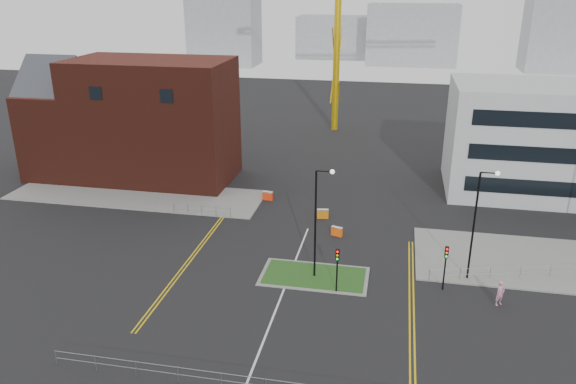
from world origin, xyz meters
name	(u,v)px	position (x,y,z in m)	size (l,w,h in m)	color
ground	(267,331)	(0.00, 0.00, 0.00)	(200.00, 200.00, 0.00)	black
pavement_left	(137,195)	(-20.00, 22.00, 0.06)	(28.00, 8.00, 0.12)	slate
pavement_right	(561,264)	(22.00, 14.00, 0.06)	(24.00, 10.00, 0.12)	slate
island_kerb	(314,276)	(2.00, 8.00, 0.04)	(8.60, 4.60, 0.08)	slate
grass_island	(314,276)	(2.00, 8.00, 0.06)	(8.00, 4.00, 0.12)	#1B4617
brick_building	(130,121)	(-22.97, 28.00, 6.85)	(24.20, 10.07, 14.24)	#451911
office_block	(569,141)	(26.01, 31.97, 6.00)	(25.00, 12.20, 12.00)	#B3B5B8
streetlamp_island	(318,215)	(2.22, 8.00, 5.41)	(1.46, 0.36, 9.18)	black
streetlamp_right_near	(478,217)	(14.22, 10.00, 5.41)	(1.46, 0.36, 9.18)	black
traffic_light_island	(337,262)	(4.00, 5.98, 2.57)	(0.28, 0.33, 3.65)	black
traffic_light_right	(446,260)	(12.00, 7.98, 2.57)	(0.28, 0.33, 3.65)	black
railing_front	(243,380)	(0.00, -6.00, 0.78)	(24.05, 0.05, 1.10)	gray
railing_left	(202,209)	(-11.00, 18.00, 0.74)	(6.05, 0.05, 1.10)	gray
railing_right	(551,269)	(20.50, 11.50, 0.78)	(19.05, 5.05, 1.10)	gray
centre_line	(274,315)	(0.00, 2.00, 0.01)	(0.15, 30.00, 0.01)	silver
yellow_left_a	(193,253)	(-9.00, 10.00, 0.01)	(0.12, 24.00, 0.01)	gold
yellow_left_b	(196,253)	(-8.70, 10.00, 0.01)	(0.12, 24.00, 0.01)	gold
yellow_right_a	(410,299)	(9.50, 6.00, 0.01)	(0.12, 20.00, 0.01)	gold
yellow_right_b	(414,300)	(9.80, 6.00, 0.01)	(0.12, 20.00, 0.01)	gold
skyline_a	(224,23)	(-40.00, 120.00, 11.00)	(18.00, 12.00, 22.00)	gray
skyline_b	(412,35)	(10.00, 130.00, 8.00)	(24.00, 12.00, 16.00)	gray
skyline_c	(557,14)	(45.00, 125.00, 14.00)	(14.00, 12.00, 28.00)	gray
skyline_d	(349,37)	(-8.00, 140.00, 6.00)	(30.00, 12.00, 12.00)	gray
pedestrian	(500,293)	(15.91, 6.57, 0.98)	(0.71, 0.47, 1.95)	pink
barrier_left	(268,195)	(-5.48, 23.56, 0.51)	(1.16, 0.47, 0.95)	red
barrier_mid	(323,213)	(1.03, 19.81, 0.52)	(1.18, 0.55, 0.95)	orange
barrier_right	(337,231)	(2.89, 16.00, 0.48)	(1.11, 0.66, 0.88)	#F5550D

